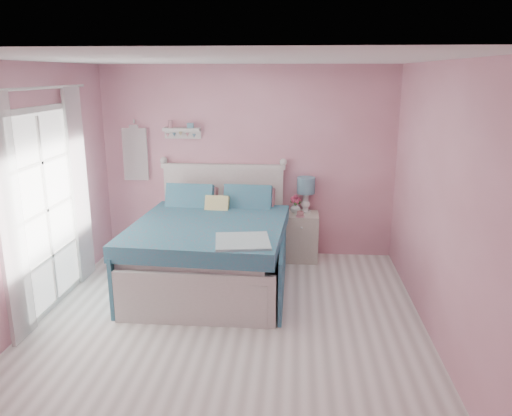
# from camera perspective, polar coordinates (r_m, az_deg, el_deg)

# --- Properties ---
(floor) EXTENTS (4.50, 4.50, 0.00)m
(floor) POSITION_cam_1_polar(r_m,az_deg,el_deg) (5.17, -3.37, -13.57)
(floor) COLOR beige
(floor) RESTS_ON ground
(room_shell) EXTENTS (4.50, 4.50, 4.50)m
(room_shell) POSITION_cam_1_polar(r_m,az_deg,el_deg) (4.63, -3.67, 3.90)
(room_shell) COLOR #C67D8C
(room_shell) RESTS_ON floor
(bed) EXTENTS (1.83, 2.25, 1.28)m
(bed) POSITION_cam_1_polar(r_m,az_deg,el_deg) (6.08, -5.08, -4.73)
(bed) COLOR silver
(bed) RESTS_ON floor
(nightstand) EXTENTS (0.45, 0.44, 0.65)m
(nightstand) POSITION_cam_1_polar(r_m,az_deg,el_deg) (6.85, 5.20, -3.27)
(nightstand) COLOR beige
(nightstand) RESTS_ON floor
(table_lamp) EXTENTS (0.24, 0.24, 0.48)m
(table_lamp) POSITION_cam_1_polar(r_m,az_deg,el_deg) (6.77, 5.73, 2.29)
(table_lamp) COLOR white
(table_lamp) RESTS_ON nightstand
(vase) EXTENTS (0.15, 0.15, 0.15)m
(vase) POSITION_cam_1_polar(r_m,az_deg,el_deg) (6.79, 4.52, 0.07)
(vase) COLOR silver
(vase) RESTS_ON nightstand
(teacup) EXTENTS (0.12, 0.12, 0.07)m
(teacup) POSITION_cam_1_polar(r_m,az_deg,el_deg) (6.61, 5.08, -0.69)
(teacup) COLOR #CD898D
(teacup) RESTS_ON nightstand
(roses) EXTENTS (0.14, 0.11, 0.12)m
(roses) POSITION_cam_1_polar(r_m,az_deg,el_deg) (6.76, 4.52, 0.99)
(roses) COLOR #C24264
(roses) RESTS_ON vase
(wall_shelf) EXTENTS (0.50, 0.15, 0.25)m
(wall_shelf) POSITION_cam_1_polar(r_m,az_deg,el_deg) (6.90, -8.46, 8.76)
(wall_shelf) COLOR silver
(wall_shelf) RESTS_ON room_shell
(hanging_dress) EXTENTS (0.34, 0.03, 0.72)m
(hanging_dress) POSITION_cam_1_polar(r_m,az_deg,el_deg) (7.11, -13.62, 5.97)
(hanging_dress) COLOR white
(hanging_dress) RESTS_ON room_shell
(french_door) EXTENTS (0.04, 1.32, 2.16)m
(french_door) POSITION_cam_1_polar(r_m,az_deg,el_deg) (5.73, -22.88, -0.31)
(french_door) COLOR silver
(french_door) RESTS_ON floor
(curtain_near) EXTENTS (0.04, 0.40, 2.32)m
(curtain_near) POSITION_cam_1_polar(r_m,az_deg,el_deg) (5.05, -26.29, -1.41)
(curtain_near) COLOR white
(curtain_near) RESTS_ON floor
(curtain_far) EXTENTS (0.04, 0.40, 2.32)m
(curtain_far) POSITION_cam_1_polar(r_m,az_deg,el_deg) (6.33, -19.56, 2.39)
(curtain_far) COLOR white
(curtain_far) RESTS_ON floor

